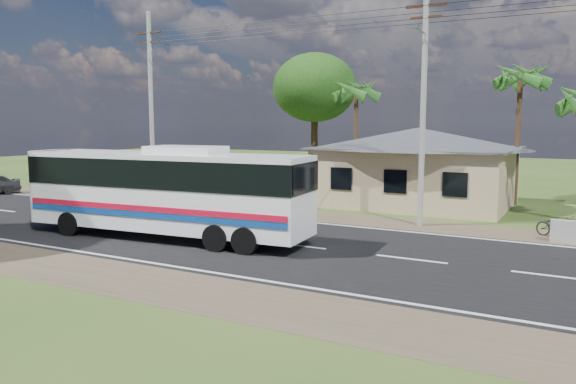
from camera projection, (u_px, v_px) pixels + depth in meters
name	position (u px, v px, depth m)	size (l,w,h in m)	color
ground	(296.00, 246.00, 21.55)	(120.00, 120.00, 0.00)	#2C4318
road	(296.00, 246.00, 21.55)	(120.00, 16.00, 0.03)	black
house	(418.00, 158.00, 32.06)	(12.40, 10.00, 5.00)	tan
utility_poles	(416.00, 99.00, 25.21)	(32.80, 2.22, 11.00)	#9E9E99
palm_mid	(521.00, 78.00, 31.30)	(2.80, 2.80, 8.20)	#47301E
palm_far	(356.00, 92.00, 36.55)	(2.80, 2.80, 7.70)	#47301E
tree_behind_house	(315.00, 88.00, 40.13)	(6.00, 6.00, 9.61)	#47301E
coach_bus	(166.00, 186.00, 22.64)	(12.39, 3.60, 3.79)	white
motorcycle	(557.00, 227.00, 22.98)	(0.63, 1.79, 0.94)	black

